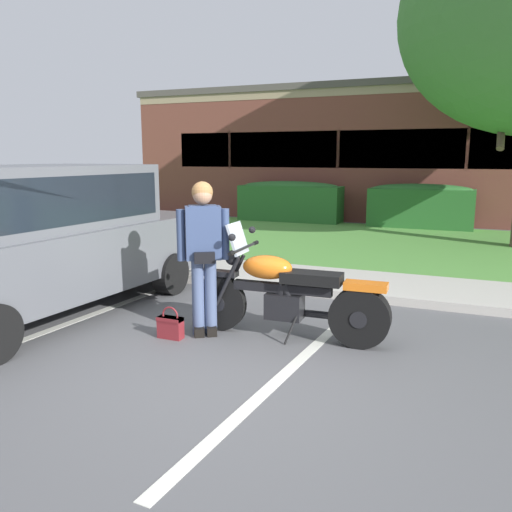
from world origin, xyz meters
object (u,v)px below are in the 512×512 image
object	(u,v)px
parked_suv_adjacent	(39,239)
brick_building	(471,153)
hedge_left	(290,201)
hedge_center_left	(421,205)
motorcycle	(293,295)
handbag	(170,325)
rider_person	(203,247)

from	to	relation	value
parked_suv_adjacent	brick_building	world-z (taller)	brick_building
hedge_left	hedge_center_left	bearing A→B (deg)	-0.00
motorcycle	hedge_left	distance (m)	10.19
motorcycle	parked_suv_adjacent	xyz separation A→B (m)	(-3.24, -0.33, 0.47)
handbag	hedge_center_left	size ratio (longest dim) A/B	0.13
hedge_left	brick_building	bearing A→B (deg)	53.29
motorcycle	handbag	size ratio (longest dim) A/B	6.23
parked_suv_adjacent	hedge_left	world-z (taller)	parked_suv_adjacent
hedge_left	brick_building	xyz separation A→B (m)	(4.82, 6.46, 1.43)
hedge_center_left	brick_building	world-z (taller)	brick_building
handbag	parked_suv_adjacent	world-z (taller)	parked_suv_adjacent
motorcycle	rider_person	world-z (taller)	rider_person
rider_person	brick_building	size ratio (longest dim) A/B	0.08
rider_person	hedge_left	bearing A→B (deg)	103.87
rider_person	hedge_left	world-z (taller)	rider_person
motorcycle	brick_building	distance (m)	16.21
rider_person	brick_building	distance (m)	16.51
motorcycle	handbag	distance (m)	1.39
hedge_center_left	parked_suv_adjacent	bearing A→B (deg)	-109.93
rider_person	hedge_left	xyz separation A→B (m)	(-2.43, 9.84, -0.34)
rider_person	parked_suv_adjacent	bearing A→B (deg)	-177.67
motorcycle	rider_person	size ratio (longest dim) A/B	1.32
handbag	brick_building	world-z (taller)	brick_building
hedge_center_left	hedge_left	bearing A→B (deg)	180.00
motorcycle	brick_building	xyz separation A→B (m)	(1.42, 16.06, 1.59)
handbag	brick_building	xyz separation A→B (m)	(2.67, 16.58, 1.93)
parked_suv_adjacent	hedge_center_left	distance (m)	10.57
handbag	hedge_left	xyz separation A→B (m)	(-2.15, 10.12, 0.51)
rider_person	brick_building	bearing A→B (deg)	81.67
rider_person	brick_building	xyz separation A→B (m)	(2.39, 16.30, 1.09)
handbag	motorcycle	bearing A→B (deg)	22.49
handbag	brick_building	size ratio (longest dim) A/B	0.02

